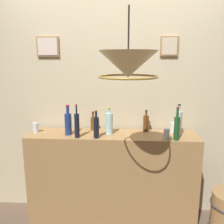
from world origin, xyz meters
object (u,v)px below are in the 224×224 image
object	(u,v)px
liquor_bottle_mezcal	(146,123)
liquor_bottle_bourbon	(68,123)
liquor_bottle_rum	(177,127)
liquor_bottle_brandy	(109,123)
liquor_bottle_scotch	(77,125)
liquor_bottle_port	(93,123)
glass_tumbler_rocks	(174,127)
glass_tumbler_shot	(36,128)
pendant_lamp	(128,65)
liquor_bottle_tequila	(96,127)
glass_tumbler_highball	(166,134)
liquor_bottle_rye	(178,123)

from	to	relation	value
liquor_bottle_mezcal	liquor_bottle_bourbon	distance (m)	0.84
liquor_bottle_rum	liquor_bottle_brandy	bearing A→B (deg)	167.01
liquor_bottle_scotch	liquor_bottle_mezcal	size ratio (longest dim) A/B	1.45
liquor_bottle_bourbon	liquor_bottle_port	bearing A→B (deg)	38.88
liquor_bottle_port	liquor_bottle_mezcal	size ratio (longest dim) A/B	0.89
glass_tumbler_rocks	liquor_bottle_brandy	bearing A→B (deg)	-171.15
liquor_bottle_brandy	glass_tumbler_shot	xyz separation A→B (m)	(-0.80, 0.00, -0.06)
liquor_bottle_rum	pendant_lamp	world-z (taller)	pendant_lamp
liquor_bottle_rum	liquor_bottle_scotch	distance (m)	0.98
liquor_bottle_tequila	glass_tumbler_rocks	distance (m)	0.85
liquor_bottle_brandy	glass_tumbler_highball	size ratio (longest dim) A/B	2.68
liquor_bottle_rye	liquor_bottle_tequila	bearing A→B (deg)	-170.64
liquor_bottle_scotch	glass_tumbler_highball	size ratio (longest dim) A/B	3.25
liquor_bottle_port	liquor_bottle_scotch	size ratio (longest dim) A/B	0.62
liquor_bottle_tequila	liquor_bottle_brandy	bearing A→B (deg)	49.26
liquor_bottle_brandy	glass_tumbler_highball	xyz separation A→B (m)	(0.58, -0.12, -0.07)
liquor_bottle_tequila	liquor_bottle_rye	xyz separation A→B (m)	(0.84, 0.14, 0.02)
glass_tumbler_highball	liquor_bottle_brandy	bearing A→B (deg)	167.94
glass_tumbler_rocks	liquor_bottle_tequila	bearing A→B (deg)	-163.09
liquor_bottle_mezcal	liquor_bottle_bourbon	world-z (taller)	liquor_bottle_bourbon
glass_tumbler_shot	pendant_lamp	bearing A→B (deg)	-35.06
liquor_bottle_port	pendant_lamp	world-z (taller)	pendant_lamp
liquor_bottle_tequila	glass_tumbler_shot	size ratio (longest dim) A/B	2.74
liquor_bottle_scotch	glass_tumbler_highball	xyz separation A→B (m)	(0.89, 0.02, -0.08)
liquor_bottle_scotch	glass_tumbler_rocks	distance (m)	1.04
liquor_bottle_port	liquor_bottle_brandy	xyz separation A→B (m)	(0.19, -0.14, 0.04)
liquor_bottle_mezcal	glass_tumbler_rocks	distance (m)	0.30
liquor_bottle_brandy	liquor_bottle_mezcal	size ratio (longest dim) A/B	1.19
liquor_bottle_port	liquor_bottle_scotch	world-z (taller)	liquor_bottle_scotch
liquor_bottle_rye	liquor_bottle_bourbon	bearing A→B (deg)	-177.51
liquor_bottle_port	liquor_bottle_rye	xyz separation A→B (m)	(0.91, -0.14, 0.05)
liquor_bottle_brandy	liquor_bottle_rum	bearing A→B (deg)	-12.99
liquor_bottle_port	glass_tumbler_highball	bearing A→B (deg)	-18.84
pendant_lamp	glass_tumbler_shot	bearing A→B (deg)	144.94
liquor_bottle_mezcal	glass_tumbler_highball	size ratio (longest dim) A/B	2.25
liquor_bottle_scotch	glass_tumbler_highball	world-z (taller)	liquor_bottle_scotch
liquor_bottle_port	liquor_bottle_mezcal	distance (m)	0.58
glass_tumbler_shot	liquor_bottle_port	bearing A→B (deg)	12.54
liquor_bottle_brandy	liquor_bottle_port	bearing A→B (deg)	143.87
liquor_bottle_bourbon	liquor_bottle_mezcal	bearing A→B (deg)	12.14
liquor_bottle_port	liquor_bottle_tequila	distance (m)	0.29
liquor_bottle_port	liquor_bottle_bourbon	xyz separation A→B (m)	(-0.23, -0.19, 0.04)
liquor_bottle_tequila	liquor_bottle_rum	bearing A→B (deg)	-1.14
liquor_bottle_brandy	glass_tumbler_shot	distance (m)	0.80
liquor_bottle_tequila	liquor_bottle_bourbon	distance (m)	0.32
liquor_bottle_scotch	pendant_lamp	xyz separation A→B (m)	(0.50, -0.55, 0.61)
liquor_bottle_mezcal	glass_tumbler_highball	distance (m)	0.31
liquor_bottle_brandy	liquor_bottle_scotch	bearing A→B (deg)	-155.91
liquor_bottle_rye	glass_tumbler_rocks	size ratio (longest dim) A/B	3.01
liquor_bottle_port	glass_tumbler_shot	size ratio (longest dim) A/B	1.99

